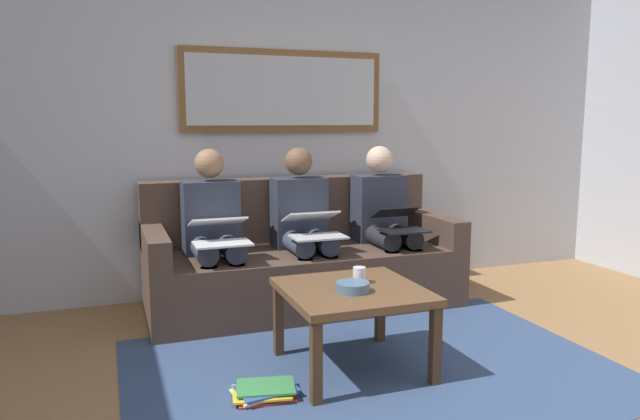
% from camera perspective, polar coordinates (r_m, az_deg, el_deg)
% --- Properties ---
extents(wall_rear, '(6.00, 0.12, 2.60)m').
position_cam_1_polar(wall_rear, '(4.70, -3.79, 8.21)').
color(wall_rear, '#B7BCC6').
rests_on(wall_rear, ground_plane).
extents(area_rug, '(2.60, 1.80, 0.01)m').
position_cam_1_polar(area_rug, '(3.33, 5.17, -14.91)').
color(area_rug, '#33476B').
rests_on(area_rug, ground_plane).
extents(couch, '(2.20, 0.90, 0.90)m').
position_cam_1_polar(couch, '(4.36, -1.88, -4.94)').
color(couch, '#4C382D').
rests_on(couch, ground_plane).
extents(framed_mirror, '(1.58, 0.05, 0.62)m').
position_cam_1_polar(framed_mirror, '(4.61, -3.48, 11.31)').
color(framed_mirror, brown).
extents(coffee_table, '(0.72, 0.72, 0.45)m').
position_cam_1_polar(coffee_table, '(3.20, 3.13, -8.44)').
color(coffee_table, brown).
rests_on(coffee_table, ground_plane).
extents(cup, '(0.07, 0.07, 0.09)m').
position_cam_1_polar(cup, '(3.26, 3.79, -6.26)').
color(cup, silver).
rests_on(cup, coffee_table).
extents(bowl, '(0.18, 0.18, 0.05)m').
position_cam_1_polar(bowl, '(3.10, 3.15, -7.38)').
color(bowl, slate).
rests_on(bowl, coffee_table).
extents(person_left, '(0.38, 0.58, 1.14)m').
position_cam_1_polar(person_left, '(4.47, 6.20, -0.74)').
color(person_left, '#2D3342').
rests_on(person_left, couch).
extents(laptop_black, '(0.32, 0.38, 0.17)m').
position_cam_1_polar(laptop_black, '(4.27, 7.56, -0.97)').
color(laptop_black, black).
extents(person_middle, '(0.38, 0.58, 1.14)m').
position_cam_1_polar(person_middle, '(4.23, -1.61, -1.23)').
color(person_middle, '#2D3342').
rests_on(person_middle, couch).
extents(laptop_silver, '(0.36, 0.38, 0.17)m').
position_cam_1_polar(laptop_silver, '(4.01, -0.57, -1.45)').
color(laptop_silver, silver).
extents(person_right, '(0.38, 0.58, 1.14)m').
position_cam_1_polar(person_right, '(4.08, -10.18, -1.73)').
color(person_right, '#2D3342').
rests_on(person_right, couch).
extents(laptop_white, '(0.36, 0.38, 0.16)m').
position_cam_1_polar(laptop_white, '(3.85, -9.58, -1.99)').
color(laptop_white, white).
extents(magazine_stack, '(0.34, 0.27, 0.05)m').
position_cam_1_polar(magazine_stack, '(3.03, -5.35, -16.90)').
color(magazine_stack, red).
rests_on(magazine_stack, ground_plane).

